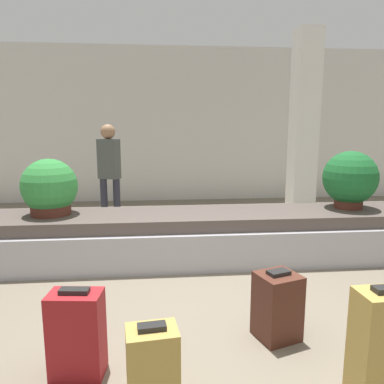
# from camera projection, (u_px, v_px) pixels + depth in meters

# --- Properties ---
(ground_plane) EXTENTS (18.00, 18.00, 0.00)m
(ground_plane) POSITION_uv_depth(u_px,v_px,m) (212.00, 333.00, 2.93)
(ground_plane) COLOR #6B6051
(back_wall) EXTENTS (18.00, 0.06, 3.20)m
(back_wall) POSITION_uv_depth(u_px,v_px,m) (175.00, 125.00, 7.88)
(back_wall) COLOR beige
(back_wall) RESTS_ON ground_plane
(carousel) EXTENTS (7.95, 0.98, 0.58)m
(carousel) POSITION_uv_depth(u_px,v_px,m) (192.00, 237.00, 4.51)
(carousel) COLOR #9E9EA3
(carousel) RESTS_ON ground_plane
(pillar) EXTENTS (0.41, 0.41, 3.20)m
(pillar) POSITION_uv_depth(u_px,v_px,m) (304.00, 125.00, 6.49)
(pillar) COLOR silver
(pillar) RESTS_ON ground_plane
(suitcase_0) EXTENTS (0.31, 0.24, 0.53)m
(suitcase_0) POSITION_uv_depth(u_px,v_px,m) (153.00, 370.00, 2.10)
(suitcase_0) COLOR #A3843D
(suitcase_0) RESTS_ON ground_plane
(suitcase_1) EXTENTS (0.37, 0.36, 0.54)m
(suitcase_1) POSITION_uv_depth(u_px,v_px,m) (277.00, 306.00, 2.83)
(suitcase_1) COLOR #472319
(suitcase_1) RESTS_ON ground_plane
(suitcase_2) EXTENTS (0.36, 0.25, 0.60)m
(suitcase_2) POSITION_uv_depth(u_px,v_px,m) (77.00, 334.00, 2.39)
(suitcase_2) COLOR maroon
(suitcase_2) RESTS_ON ground_plane
(suitcase_3) EXTENTS (0.34, 0.22, 0.76)m
(suitcase_3) POSITION_uv_depth(u_px,v_px,m) (384.00, 354.00, 2.04)
(suitcase_3) COLOR #A3843D
(suitcase_3) RESTS_ON ground_plane
(potted_plant_0) EXTENTS (0.64, 0.64, 0.65)m
(potted_plant_0) POSITION_uv_depth(u_px,v_px,m) (50.00, 189.00, 4.31)
(potted_plant_0) COLOR #4C2319
(potted_plant_0) RESTS_ON carousel
(potted_plant_1) EXTENTS (0.66, 0.66, 0.72)m
(potted_plant_1) POSITION_uv_depth(u_px,v_px,m) (350.00, 179.00, 4.65)
(potted_plant_1) COLOR #4C2319
(potted_plant_1) RESTS_ON carousel
(traveler_0) EXTENTS (0.37, 0.30, 1.62)m
(traveler_0) POSITION_uv_depth(u_px,v_px,m) (109.00, 167.00, 5.85)
(traveler_0) COLOR #282833
(traveler_0) RESTS_ON ground_plane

